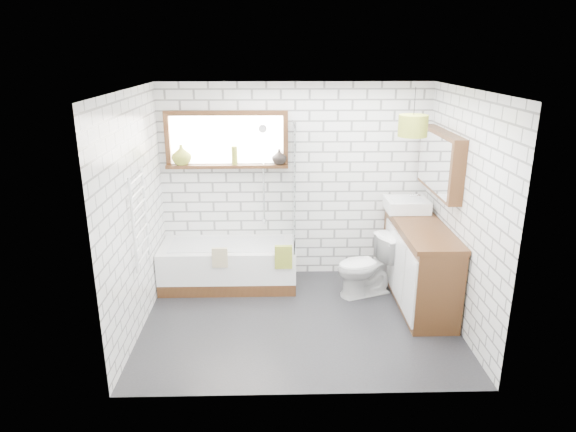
{
  "coord_description": "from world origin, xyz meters",
  "views": [
    {
      "loc": [
        -0.25,
        -5.07,
        2.87
      ],
      "look_at": [
        -0.12,
        0.25,
        1.14
      ],
      "focal_mm": 32.0,
      "sensor_mm": 36.0,
      "label": 1
    }
  ],
  "objects_px": {
    "bathtub": "(229,265)",
    "vanity": "(419,262)",
    "pendant": "(413,126)",
    "basin": "(407,205)",
    "toilet": "(366,266)"
  },
  "relations": [
    {
      "from": "bathtub",
      "to": "vanity",
      "type": "bearing_deg",
      "value": -12.03
    },
    {
      "from": "bathtub",
      "to": "pendant",
      "type": "height_order",
      "value": "pendant"
    },
    {
      "from": "bathtub",
      "to": "toilet",
      "type": "height_order",
      "value": "toilet"
    },
    {
      "from": "bathtub",
      "to": "basin",
      "type": "height_order",
      "value": "basin"
    },
    {
      "from": "vanity",
      "to": "basin",
      "type": "height_order",
      "value": "basin"
    },
    {
      "from": "vanity",
      "to": "pendant",
      "type": "relative_size",
      "value": 5.45
    },
    {
      "from": "vanity",
      "to": "toilet",
      "type": "height_order",
      "value": "vanity"
    },
    {
      "from": "basin",
      "to": "toilet",
      "type": "height_order",
      "value": "basin"
    },
    {
      "from": "bathtub",
      "to": "vanity",
      "type": "height_order",
      "value": "vanity"
    },
    {
      "from": "vanity",
      "to": "pendant",
      "type": "xyz_separation_m",
      "value": [
        -0.22,
        -0.11,
        1.62
      ]
    },
    {
      "from": "basin",
      "to": "pendant",
      "type": "relative_size",
      "value": 1.64
    },
    {
      "from": "bathtub",
      "to": "pendant",
      "type": "bearing_deg",
      "value": -16.12
    },
    {
      "from": "pendant",
      "to": "bathtub",
      "type": "bearing_deg",
      "value": 163.88
    },
    {
      "from": "basin",
      "to": "pendant",
      "type": "distance_m",
      "value": 1.23
    },
    {
      "from": "pendant",
      "to": "vanity",
      "type": "bearing_deg",
      "value": 26.51
    }
  ]
}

